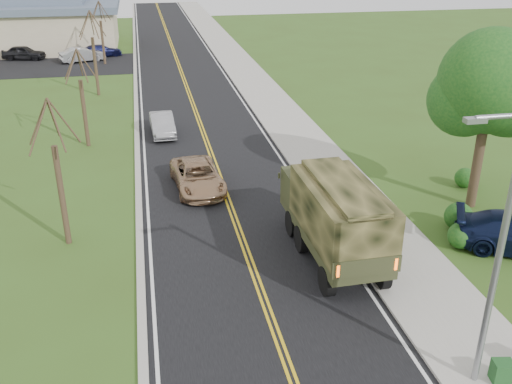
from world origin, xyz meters
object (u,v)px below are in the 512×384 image
object	(u,v)px
sedan_silver	(162,124)
utility_box_far	(502,371)
suv_champagne	(198,176)
military_truck	(335,213)

from	to	relation	value
sedan_silver	utility_box_far	xyz separation A→B (m)	(8.20, -23.96, -0.23)
suv_champagne	utility_box_far	size ratio (longest dim) A/B	7.37
military_truck	sedan_silver	bearing A→B (deg)	108.00
military_truck	sedan_silver	xyz separation A→B (m)	(-5.74, 16.49, -1.31)
suv_champagne	sedan_silver	size ratio (longest dim) A/B	1.20
utility_box_far	suv_champagne	bearing A→B (deg)	124.81
suv_champagne	utility_box_far	bearing A→B (deg)	-70.09
suv_champagne	sedan_silver	xyz separation A→B (m)	(-1.29, 8.87, -0.01)
sedan_silver	military_truck	bearing A→B (deg)	-73.23
suv_champagne	sedan_silver	world-z (taller)	suv_champagne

